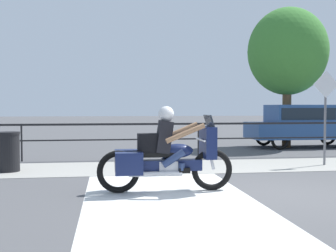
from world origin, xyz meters
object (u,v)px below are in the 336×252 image
(trash_bin, at_px, (8,152))
(tree_behind_sign, at_px, (288,52))
(street_sign, at_px, (325,106))
(motorcycle, at_px, (165,154))
(parked_car, at_px, (303,123))

(trash_bin, bearing_deg, tree_behind_sign, 27.83)
(street_sign, distance_m, tree_behind_sign, 5.36)
(trash_bin, distance_m, tree_behind_sign, 10.75)
(trash_bin, relative_size, street_sign, 0.38)
(motorcycle, height_order, trash_bin, motorcycle)
(street_sign, bearing_deg, parked_car, 70.38)
(street_sign, bearing_deg, tree_behind_sign, 77.44)
(motorcycle, distance_m, trash_bin, 4.42)
(trash_bin, bearing_deg, parked_car, 25.87)
(parked_car, bearing_deg, tree_behind_sign, 168.28)
(motorcycle, bearing_deg, trash_bin, 143.34)
(parked_car, height_order, trash_bin, parked_car)
(parked_car, xyz_separation_m, trash_bin, (-9.71, -4.71, -0.44))
(trash_bin, bearing_deg, street_sign, -0.21)
(parked_car, distance_m, street_sign, 5.07)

